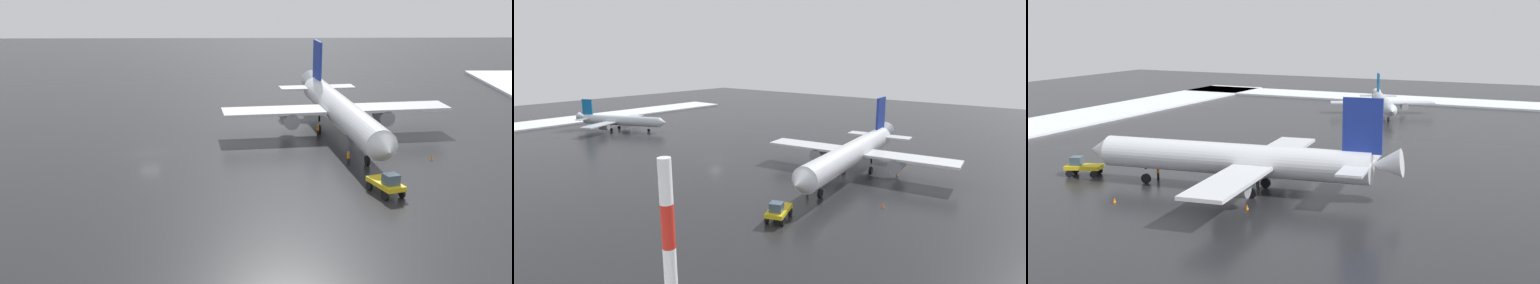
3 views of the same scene
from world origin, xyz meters
TOP-DOWN VIEW (x-y plane):
  - ground_plane at (0.00, 0.00)m, footprint 240.00×240.00m
  - airplane_far_rear at (25.58, 6.83)m, footprint 32.68×39.24m
  - pushback_tug at (27.38, -15.51)m, footprint 3.66×5.08m
  - ground_crew_beside_wing at (24.86, -5.40)m, footprint 0.36×0.36m
  - ground_crew_near_tug at (22.56, 7.62)m, footprint 0.36×0.36m
  - traffic_cone_near_nose at (35.55, -3.54)m, footprint 0.36×0.36m
  - traffic_cone_mid_line at (31.62, 11.02)m, footprint 0.36×0.36m

SIDE VIEW (x-z plane):
  - ground_plane at x=0.00m, z-range 0.00..0.00m
  - traffic_cone_near_nose at x=35.55m, z-range 0.00..0.55m
  - traffic_cone_mid_line at x=31.62m, z-range 0.00..0.55m
  - ground_crew_beside_wing at x=24.86m, z-range 0.12..1.83m
  - ground_crew_near_tug at x=22.56m, z-range 0.12..1.83m
  - pushback_tug at x=27.38m, z-range 0.03..2.53m
  - airplane_far_rear at x=25.58m, z-range -1.98..9.68m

